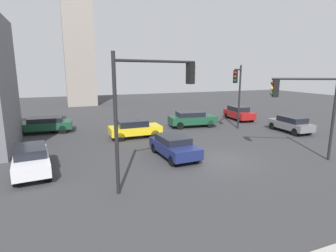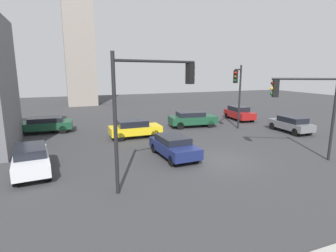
{
  "view_description": "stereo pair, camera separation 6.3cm",
  "coord_description": "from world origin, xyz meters",
  "px_view_note": "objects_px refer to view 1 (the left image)",
  "views": [
    {
      "loc": [
        -8.22,
        -13.23,
        5.23
      ],
      "look_at": [
        -1.19,
        4.71,
        1.24
      ],
      "focal_mm": 28.99,
      "sensor_mm": 36.0,
      "label": 1
    },
    {
      "loc": [
        -8.16,
        -13.25,
        5.23
      ],
      "look_at": [
        -1.19,
        4.71,
        1.24
      ],
      "focal_mm": 28.99,
      "sensor_mm": 36.0,
      "label": 2
    }
  ],
  "objects_px": {
    "car_2": "(135,128)",
    "car_3": "(192,119)",
    "car_6": "(239,113)",
    "traffic_light_0": "(154,93)",
    "car_5": "(43,124)",
    "car_0": "(174,146)",
    "car_4": "(31,159)",
    "traffic_light_2": "(304,99)",
    "car_1": "(291,124)",
    "traffic_light_1": "(238,86)"
  },
  "relations": [
    {
      "from": "car_2",
      "to": "car_3",
      "type": "distance_m",
      "value": 6.4
    },
    {
      "from": "car_3",
      "to": "car_6",
      "type": "bearing_deg",
      "value": 19.43
    },
    {
      "from": "traffic_light_0",
      "to": "car_5",
      "type": "height_order",
      "value": "traffic_light_0"
    },
    {
      "from": "car_0",
      "to": "car_3",
      "type": "height_order",
      "value": "car_3"
    },
    {
      "from": "traffic_light_0",
      "to": "car_4",
      "type": "distance_m",
      "value": 7.34
    },
    {
      "from": "traffic_light_2",
      "to": "car_4",
      "type": "xyz_separation_m",
      "value": [
        -14.68,
        3.21,
        -2.82
      ]
    },
    {
      "from": "car_1",
      "to": "car_6",
      "type": "distance_m",
      "value": 6.55
    },
    {
      "from": "car_4",
      "to": "car_2",
      "type": "bearing_deg",
      "value": 123.24
    },
    {
      "from": "car_5",
      "to": "car_0",
      "type": "bearing_deg",
      "value": 130.79
    },
    {
      "from": "traffic_light_2",
      "to": "car_6",
      "type": "xyz_separation_m",
      "value": [
        4.44,
        12.19,
        -2.83
      ]
    },
    {
      "from": "traffic_light_2",
      "to": "car_1",
      "type": "height_order",
      "value": "traffic_light_2"
    },
    {
      "from": "car_2",
      "to": "car_3",
      "type": "height_order",
      "value": "car_3"
    },
    {
      "from": "car_3",
      "to": "car_5",
      "type": "relative_size",
      "value": 0.94
    },
    {
      "from": "traffic_light_1",
      "to": "traffic_light_2",
      "type": "height_order",
      "value": "traffic_light_1"
    },
    {
      "from": "car_2",
      "to": "car_4",
      "type": "height_order",
      "value": "car_4"
    },
    {
      "from": "traffic_light_1",
      "to": "car_4",
      "type": "xyz_separation_m",
      "value": [
        -15.55,
        -4.43,
        -3.16
      ]
    },
    {
      "from": "traffic_light_0",
      "to": "traffic_light_2",
      "type": "bearing_deg",
      "value": -16.33
    },
    {
      "from": "car_6",
      "to": "car_1",
      "type": "bearing_deg",
      "value": 10.73
    },
    {
      "from": "car_6",
      "to": "traffic_light_2",
      "type": "bearing_deg",
      "value": -14.42
    },
    {
      "from": "car_0",
      "to": "car_5",
      "type": "xyz_separation_m",
      "value": [
        -7.76,
        10.14,
        0.02
      ]
    },
    {
      "from": "car_2",
      "to": "car_4",
      "type": "bearing_deg",
      "value": -141.09
    },
    {
      "from": "car_2",
      "to": "car_5",
      "type": "bearing_deg",
      "value": 146.62
    },
    {
      "from": "car_2",
      "to": "car_4",
      "type": "xyz_separation_m",
      "value": [
        -6.82,
        -5.43,
        0.02
      ]
    },
    {
      "from": "traffic_light_1",
      "to": "car_4",
      "type": "distance_m",
      "value": 16.47
    },
    {
      "from": "car_6",
      "to": "traffic_light_0",
      "type": "bearing_deg",
      "value": -42.2
    },
    {
      "from": "car_4",
      "to": "car_5",
      "type": "height_order",
      "value": "car_4"
    },
    {
      "from": "car_4",
      "to": "car_6",
      "type": "bearing_deg",
      "value": 109.85
    },
    {
      "from": "traffic_light_1",
      "to": "car_2",
      "type": "height_order",
      "value": "traffic_light_1"
    },
    {
      "from": "car_5",
      "to": "car_6",
      "type": "xyz_separation_m",
      "value": [
        19.06,
        -0.97,
        0.02
      ]
    },
    {
      "from": "car_0",
      "to": "car_4",
      "type": "relative_size",
      "value": 0.98
    },
    {
      "from": "car_1",
      "to": "car_4",
      "type": "relative_size",
      "value": 0.97
    },
    {
      "from": "car_5",
      "to": "car_4",
      "type": "bearing_deg",
      "value": 92.99
    },
    {
      "from": "traffic_light_0",
      "to": "car_1",
      "type": "height_order",
      "value": "traffic_light_0"
    },
    {
      "from": "car_2",
      "to": "car_4",
      "type": "relative_size",
      "value": 0.97
    },
    {
      "from": "car_0",
      "to": "car_2",
      "type": "distance_m",
      "value": 5.71
    },
    {
      "from": "traffic_light_0",
      "to": "car_0",
      "type": "height_order",
      "value": "traffic_light_0"
    },
    {
      "from": "car_3",
      "to": "car_4",
      "type": "relative_size",
      "value": 1.09
    },
    {
      "from": "car_4",
      "to": "car_5",
      "type": "xyz_separation_m",
      "value": [
        0.06,
        9.95,
        -0.03
      ]
    },
    {
      "from": "car_0",
      "to": "car_5",
      "type": "height_order",
      "value": "car_5"
    },
    {
      "from": "car_2",
      "to": "car_5",
      "type": "xyz_separation_m",
      "value": [
        -6.76,
        4.52,
        -0.02
      ]
    },
    {
      "from": "car_3",
      "to": "traffic_light_1",
      "type": "bearing_deg",
      "value": -42.74
    },
    {
      "from": "traffic_light_1",
      "to": "car_1",
      "type": "distance_m",
      "value": 5.61
    },
    {
      "from": "traffic_light_1",
      "to": "car_1",
      "type": "height_order",
      "value": "traffic_light_1"
    },
    {
      "from": "traffic_light_1",
      "to": "car_4",
      "type": "bearing_deg",
      "value": -29.92
    },
    {
      "from": "traffic_light_1",
      "to": "car_0",
      "type": "distance_m",
      "value": 9.56
    },
    {
      "from": "traffic_light_2",
      "to": "car_3",
      "type": "distance_m",
      "value": 11.26
    },
    {
      "from": "car_6",
      "to": "car_2",
      "type": "bearing_deg",
      "value": -68.31
    },
    {
      "from": "car_6",
      "to": "car_0",
      "type": "bearing_deg",
      "value": -45.34
    },
    {
      "from": "traffic_light_0",
      "to": "car_0",
      "type": "bearing_deg",
      "value": 36.88
    },
    {
      "from": "car_1",
      "to": "car_0",
      "type": "bearing_deg",
      "value": 104.71
    }
  ]
}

